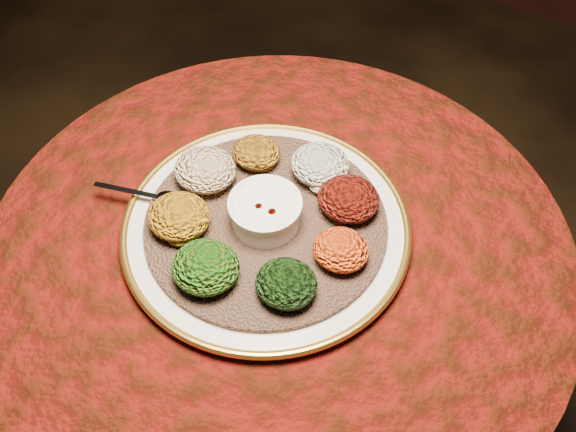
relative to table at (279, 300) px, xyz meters
The scene contains 13 objects.
table is the anchor object (origin of this frame).
platter 0.19m from the table, 163.13° to the left, with size 0.58×0.58×0.02m.
injera 0.20m from the table, 163.13° to the left, with size 0.39×0.39×0.01m, color brown.
stew_bowl 0.24m from the table, 163.13° to the left, with size 0.12×0.12×0.05m.
spoon 0.29m from the table, 168.41° to the right, with size 0.15×0.06×0.01m.
portion_ayib 0.27m from the table, 90.55° to the left, with size 0.10×0.10×0.05m, color beige.
portion_kitfo 0.26m from the table, 53.52° to the left, with size 0.10×0.10×0.05m, color black.
portion_tikil 0.25m from the table, ahead, with size 0.09×0.08×0.04m, color #C66A10.
portion_gomen 0.26m from the table, 52.10° to the right, with size 0.09×0.09×0.04m, color black.
portion_mixveg 0.27m from the table, 110.87° to the right, with size 0.10×0.10×0.05m, color #8E2D09.
portion_kik 0.28m from the table, 153.87° to the right, with size 0.10×0.10×0.05m, color #B4750F.
portion_timatim 0.28m from the table, 168.28° to the left, with size 0.11×0.10×0.05m, color maroon.
portion_shiro 0.28m from the table, 134.24° to the left, with size 0.08×0.08×0.04m, color #906411.
Camera 1 is at (0.32, -0.51, 1.57)m, focal length 40.00 mm.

